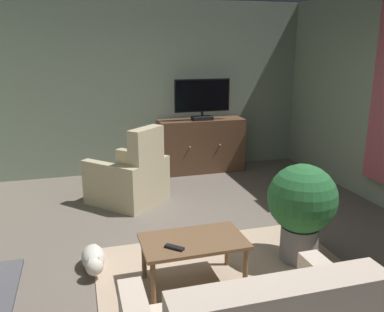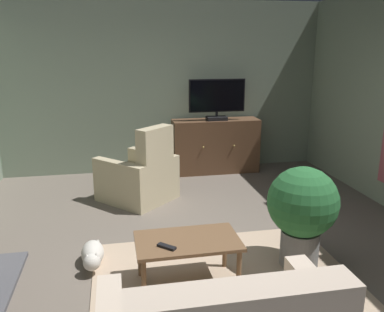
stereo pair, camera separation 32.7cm
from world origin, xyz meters
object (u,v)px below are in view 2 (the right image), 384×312
at_px(television, 217,98).
at_px(armchair_beside_cabinet, 140,177).
at_px(tv_remote, 167,247).
at_px(potted_plant_leafy_by_curtain, 302,208).
at_px(coffee_table, 188,245).
at_px(tv_cabinet, 215,147).
at_px(cat, 93,255).

relative_size(television, armchair_beside_cabinet, 0.78).
height_order(tv_remote, potted_plant_leafy_by_curtain, potted_plant_leafy_by_curtain).
bearing_deg(armchair_beside_cabinet, coffee_table, -82.89).
xyz_separation_m(coffee_table, armchair_beside_cabinet, (-0.27, 2.18, -0.06)).
xyz_separation_m(tv_remote, armchair_beside_cabinet, (-0.07, 2.30, -0.13)).
height_order(tv_cabinet, potted_plant_leafy_by_curtain, potted_plant_leafy_by_curtain).
distance_m(coffee_table, armchair_beside_cabinet, 2.20).
height_order(tv_cabinet, television, television).
bearing_deg(cat, potted_plant_leafy_by_curtain, -10.53).
distance_m(armchair_beside_cabinet, cat, 1.79).
distance_m(television, coffee_table, 3.50).
bearing_deg(potted_plant_leafy_by_curtain, tv_remote, -169.49).
distance_m(tv_cabinet, coffee_table, 3.44).
bearing_deg(television, armchair_beside_cabinet, -142.56).
bearing_deg(cat, coffee_table, -30.34).
xyz_separation_m(tv_remote, potted_plant_leafy_by_curtain, (1.33, 0.25, 0.14)).
height_order(coffee_table, armchair_beside_cabinet, armchair_beside_cabinet).
bearing_deg(tv_cabinet, television, -90.00).
xyz_separation_m(armchair_beside_cabinet, potted_plant_leafy_by_curtain, (1.40, -2.05, 0.27)).
distance_m(tv_remote, cat, 0.96).
bearing_deg(potted_plant_leafy_by_curtain, armchair_beside_cabinet, 124.35).
bearing_deg(potted_plant_leafy_by_curtain, cat, 169.47).
xyz_separation_m(coffee_table, potted_plant_leafy_by_curtain, (1.13, 0.13, 0.20)).
relative_size(television, coffee_table, 1.01).
bearing_deg(armchair_beside_cabinet, tv_cabinet, 38.84).
relative_size(television, cat, 1.31).
bearing_deg(television, tv_remote, -110.98).
relative_size(tv_remote, cat, 0.24).
bearing_deg(tv_remote, television, 112.10).
distance_m(television, tv_remote, 3.66).
xyz_separation_m(coffee_table, tv_remote, (-0.20, -0.12, 0.07)).
bearing_deg(potted_plant_leafy_by_curtain, coffee_table, -173.45).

